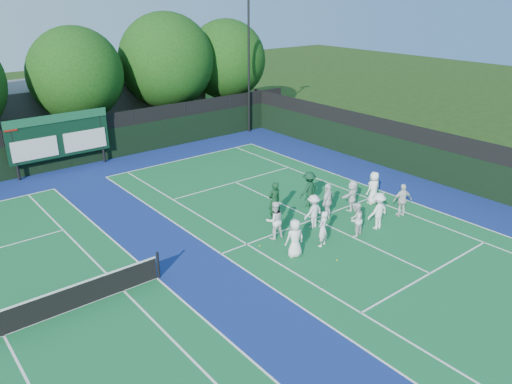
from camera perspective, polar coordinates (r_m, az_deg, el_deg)
ground at (r=23.70m, az=8.36°, el=-3.90°), size 120.00×120.00×0.00m
court_apron at (r=20.90m, az=-5.17°, el=-7.50°), size 34.00×32.00×0.01m
near_court at (r=24.31m, az=6.65°, el=-3.09°), size 11.05×23.85×0.01m
left_court at (r=18.51m, az=-26.89°, el=-14.40°), size 11.05×23.85×0.01m
back_fence at (r=33.08m, az=-19.98°, el=5.07°), size 34.00×0.08×3.00m
divider_fence_right at (r=30.52m, az=18.83°, el=3.86°), size 0.08×32.00×3.00m
scoreboard at (r=32.19m, az=-21.60°, el=5.95°), size 6.00×0.21×3.55m
clubhouse at (r=41.55m, az=-18.70°, el=9.43°), size 18.00×6.00×4.00m
light_pole_right at (r=38.22m, az=-0.84°, el=16.09°), size 1.20×0.30×10.12m
tennis_net at (r=18.25m, az=-27.15°, el=-13.17°), size 11.30×0.10×1.10m
tree_c at (r=36.28m, az=-19.68°, el=12.33°), size 6.27×6.27×8.22m
tree_d at (r=39.01m, az=-10.05°, el=14.32°), size 7.03×7.03×8.94m
tree_e at (r=41.95m, az=-3.31°, el=14.68°), size 6.36×6.36×8.26m
tennis_ball_0 at (r=20.84m, az=9.23°, el=-7.71°), size 0.07×0.07×0.07m
tennis_ball_3 at (r=21.67m, az=0.42°, el=-6.16°), size 0.07×0.07×0.07m
tennis_ball_4 at (r=27.25m, az=6.52°, el=-0.18°), size 0.07×0.07×0.07m
tennis_ball_5 at (r=25.11m, az=13.98°, el=-2.73°), size 0.07×0.07×0.07m
player_front_0 at (r=20.61m, az=4.46°, el=-5.29°), size 0.92×0.71×1.67m
player_front_1 at (r=21.57m, az=7.64°, el=-4.19°), size 0.68×0.55×1.62m
player_front_2 at (r=22.69m, az=11.34°, el=-3.11°), size 0.90×0.77×1.60m
player_front_3 at (r=23.60m, az=13.76°, el=-2.11°), size 1.17×0.73×1.75m
player_front_4 at (r=25.20m, az=16.38°, el=-0.90°), size 1.06×0.77×1.67m
player_back_0 at (r=22.03m, az=2.13°, el=-3.23°), size 0.98×0.84×1.75m
player_back_1 at (r=23.19m, az=6.56°, el=-2.20°), size 1.07×0.65×1.62m
player_back_2 at (r=24.10m, az=8.17°, el=-1.05°), size 1.16×0.80×1.83m
player_back_3 at (r=25.34m, az=10.93°, el=-0.36°), size 1.53×0.82×1.58m
player_back_4 at (r=26.30m, az=13.29°, el=0.46°), size 0.85×0.55×1.73m
coach_left at (r=23.72m, az=2.11°, el=-1.07°), size 0.73×0.50×1.94m
coach_right at (r=25.36m, az=6.07°, el=0.29°), size 1.25×0.79×1.86m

